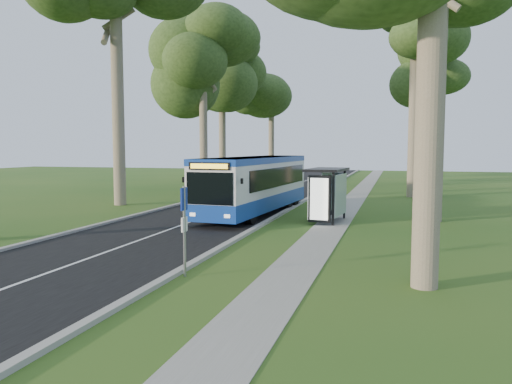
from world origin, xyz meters
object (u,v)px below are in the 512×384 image
bus_stop_sign (184,220)px  car_white (239,175)px  bus (255,185)px  bus_shelter (329,185)px  litter_bin (322,203)px  car_silver (251,175)px

bus_stop_sign → car_white: (-9.54, 34.71, -0.74)m
car_white → bus: bearing=-79.4°
bus_stop_sign → bus_shelter: bus_shelter is taller
bus_shelter → car_white: bus_shelter is taller
bus → litter_bin: size_ratio=12.44×
bus → car_silver: bus is taller
bus_shelter → car_silver: bus_shelter is taller
bus_shelter → car_silver: bearing=119.4°
litter_bin → car_silver: (-10.66, 22.34, 0.21)m
litter_bin → car_white: size_ratio=0.20×
car_white → car_silver: size_ratio=1.15×
bus → litter_bin: bus is taller
bus → bus_shelter: size_ratio=3.73×
bus_shelter → litter_bin: size_ratio=3.34×
bus → car_silver: size_ratio=2.81×
car_silver → bus_stop_sign: bearing=-72.2°
bus → bus_stop_sign: bearing=-78.6°
bus_stop_sign → car_white: size_ratio=0.52×
bus → car_white: (-7.87, 21.88, -0.76)m
bus_stop_sign → car_white: bearing=107.6°
bus → litter_bin: bearing=35.6°
bus_stop_sign → litter_bin: (1.56, 14.82, -1.07)m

